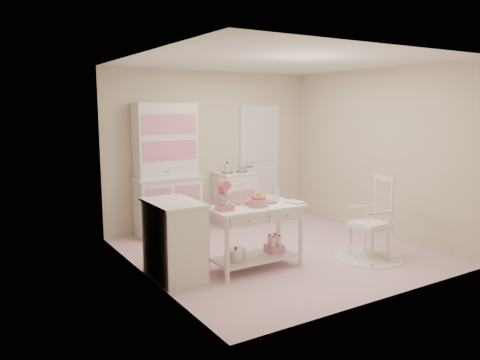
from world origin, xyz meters
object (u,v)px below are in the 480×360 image
Objects in this scene: hutch at (167,170)px; stand_mixer at (225,195)px; stove at (234,199)px; work_table at (255,237)px; bread_basket at (259,203)px; rocking_chair at (370,218)px; base_cabinet at (174,240)px.

stand_mixer is at bearing -93.67° from hutch.
work_table is at bearing -114.45° from stove.
hutch is 2.17m from work_table.
bread_basket is (0.31, -2.10, -0.19)m from hutch.
stove reaches higher than work_table.
rocking_chair reaches higher than stove.
stove is 2.71× the size of stand_mixer.
hutch reaches higher than stand_mixer.
rocking_chair is at bearing -15.46° from base_cabinet.
base_cabinet is 2.71× the size of stand_mixer.
stand_mixer is (-0.42, 0.02, 0.57)m from work_table.
stove is (1.20, -0.05, -0.58)m from hutch.
bread_basket reaches higher than work_table.
stand_mixer reaches higher than bread_basket.
rocking_chair is (0.62, -2.46, 0.09)m from stove.
work_table is at bearing 175.79° from rocking_chair.
hutch is 1.33m from stove.
work_table is 0.71m from stand_mixer.
hutch is at bearing 98.04° from work_table.
work_table is (-0.91, -2.00, -0.06)m from stove.
rocking_chair reaches higher than work_table.
stove is 2.20m from work_table.
work_table is 0.45m from bread_basket.
base_cabinet is 0.77× the size of work_table.
bread_basket is at bearing -15.91° from base_cabinet.
stove is 2.44m from stand_mixer.
rocking_chair is (1.82, -2.51, -0.49)m from hutch.
base_cabinet is at bearing 166.51° from work_table.
stand_mixer is (-1.33, -1.98, 0.51)m from stove.
base_cabinet reaches higher than work_table.
rocking_chair is 2.05m from stand_mixer.
hutch is 2.13m from bread_basket.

